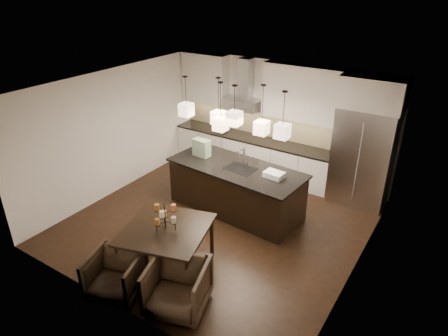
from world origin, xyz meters
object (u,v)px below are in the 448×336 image
Objects in this scene: armchair_left at (116,275)px; armchair_right at (178,287)px; island_body at (236,189)px; dining_table at (167,248)px; refrigerator at (362,157)px.

armchair_left is 1.04m from armchair_right.
armchair_left is at bearing -90.08° from island_body.
armchair_left is (-0.27, -0.92, -0.04)m from dining_table.
refrigerator is at bearing 45.25° from island_body.
dining_table reaches higher than armchair_right.
dining_table reaches higher than armchair_left.
dining_table is at bearing 56.13° from armchair_left.
armchair_right is at bearing -1.43° from armchair_left.
island_body is 3.15× the size of armchair_right.
armchair_right is (-1.33, -4.65, -0.68)m from refrigerator.
armchair_left is at bearing -122.44° from dining_table.
island_body is 3.45× the size of armchair_left.
armchair_right is (1.00, 0.28, 0.04)m from armchair_left.
armchair_right is at bearing -105.97° from refrigerator.
island_body is 2.06× the size of dining_table.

